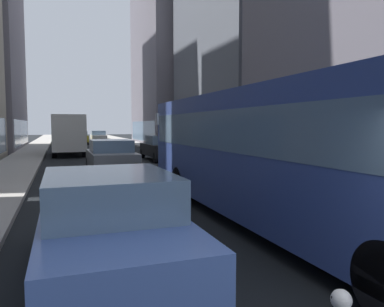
% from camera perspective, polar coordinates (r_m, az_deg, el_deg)
% --- Properties ---
extents(ground_plane, '(120.00, 120.00, 0.00)m').
position_cam_1_polar(ground_plane, '(36.97, -14.52, 0.70)').
color(ground_plane, black).
extents(sidewalk_left, '(2.40, 110.00, 0.15)m').
position_cam_1_polar(sidewalk_left, '(36.87, -23.38, 0.59)').
color(sidewalk_left, '#9E9991').
rests_on(sidewalk_left, ground).
extents(sidewalk_right, '(2.40, 110.00, 0.15)m').
position_cam_1_polar(sidewalk_right, '(37.92, -5.92, 1.02)').
color(sidewalk_right, '#9E9991').
rests_on(sidewalk_right, ground).
extents(transit_bus, '(2.78, 11.53, 3.05)m').
position_cam_1_polar(transit_bus, '(8.53, 13.00, 0.89)').
color(transit_bus, '#33478C').
rests_on(transit_bus, ground).
extents(car_black_suv, '(1.81, 4.53, 1.62)m').
position_cam_1_polar(car_black_suv, '(24.15, -4.90, 0.91)').
color(car_black_suv, black).
rests_on(car_black_suv, ground).
extents(car_silver_sedan, '(1.93, 4.11, 1.62)m').
position_cam_1_polar(car_silver_sedan, '(41.89, -19.02, 2.15)').
color(car_silver_sedan, '#B7BABF').
rests_on(car_silver_sedan, ground).
extents(car_white_van, '(1.81, 3.98, 1.62)m').
position_cam_1_polar(car_white_van, '(48.24, -14.38, 2.51)').
color(car_white_van, silver).
rests_on(car_white_van, ground).
extents(car_blue_hatchback, '(1.83, 4.77, 1.62)m').
position_cam_1_polar(car_blue_hatchback, '(5.60, -12.98, -10.80)').
color(car_blue_hatchback, '#4C6BB7').
rests_on(car_blue_hatchback, ground).
extents(car_grey_wagon, '(1.94, 4.68, 1.62)m').
position_cam_1_polar(car_grey_wagon, '(17.54, -12.51, -0.48)').
color(car_grey_wagon, slate).
rests_on(car_grey_wagon, ground).
extents(car_yellow_taxi, '(1.94, 4.63, 1.62)m').
position_cam_1_polar(car_yellow_taxi, '(46.64, -17.15, 2.40)').
color(car_yellow_taxi, yellow).
rests_on(car_yellow_taxi, ground).
extents(box_truck, '(2.30, 7.50, 3.05)m').
position_cam_1_polar(box_truck, '(30.01, -18.70, 2.98)').
color(box_truck, silver).
rests_on(box_truck, ground).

